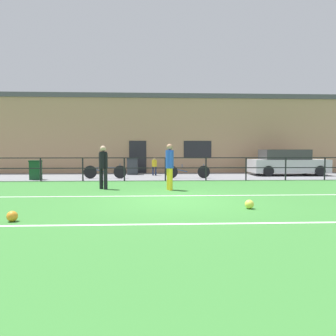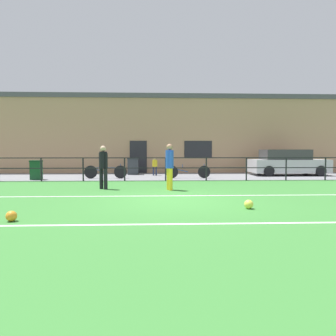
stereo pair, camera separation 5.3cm
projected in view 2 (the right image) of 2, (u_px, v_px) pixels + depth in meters
ground at (173, 201)px, 9.32m from camera, size 60.00×44.00×0.04m
field_line_touchline at (171, 196)px, 10.29m from camera, size 36.00×0.11×0.00m
field_line_hash at (181, 224)px, 6.37m from camera, size 36.00×0.11×0.00m
pavement_strip at (164, 176)px, 17.79m from camera, size 48.00×5.00×0.02m
perimeter_fence at (166, 166)px, 15.26m from camera, size 36.07×0.07×1.15m
clubhouse_facade at (162, 134)px, 21.33m from camera, size 28.00×2.56×5.15m
player_goalkeeper at (103, 165)px, 11.99m from camera, size 0.38×0.33×1.67m
player_striker at (170, 164)px, 11.73m from camera, size 0.31×0.47×1.74m
soccer_ball_match at (11, 216)px, 6.61m from camera, size 0.23×0.23×0.23m
soccer_ball_spare at (249, 204)px, 8.02m from camera, size 0.23×0.23×0.23m
spectator_child at (155, 165)px, 18.26m from camera, size 0.29×0.19×1.07m
parked_car_red at (287, 163)px, 18.46m from camera, size 4.38×1.93×1.52m
bicycle_parked_0 at (188, 172)px, 16.53m from camera, size 2.37×0.04×0.75m
bicycle_parked_1 at (106, 172)px, 16.34m from camera, size 2.23×0.04×0.77m
trash_bin_0 at (133, 166)px, 18.95m from camera, size 0.66×0.56×1.00m
trash_bin_1 at (36, 170)px, 15.67m from camera, size 0.53×0.45×0.98m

